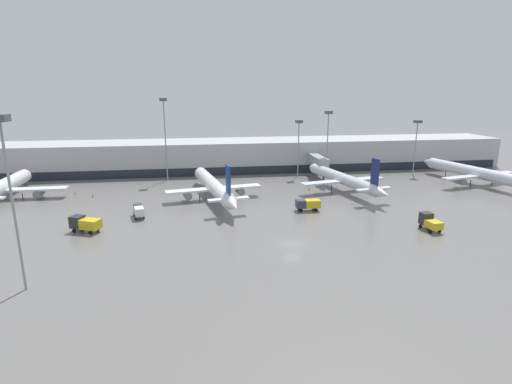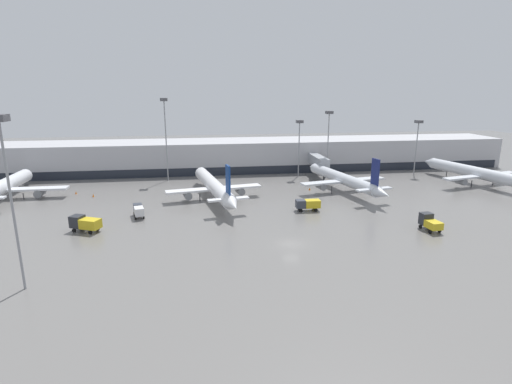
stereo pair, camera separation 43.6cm
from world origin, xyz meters
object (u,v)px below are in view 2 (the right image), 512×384
(apron_light_mast_1, at_px, (418,131))
(apron_light_mast_2, at_px, (4,157))
(traffic_cone_0, at_px, (76,193))
(parked_jet_3, at_px, (2,188))
(service_truck_1, at_px, (85,223))
(traffic_cone_1, at_px, (137,211))
(apron_light_mast_4, at_px, (329,125))
(parked_jet_0, at_px, (344,179))
(traffic_cone_2, at_px, (310,189))
(service_truck_0, at_px, (430,222))
(parked_jet_1, at_px, (481,174))
(service_truck_3, at_px, (308,204))
(apron_light_mast_0, at_px, (165,118))
(parked_jet_2, at_px, (214,186))
(service_truck_2, at_px, (139,210))
(apron_light_mast_3, at_px, (299,131))
(traffic_cone_3, at_px, (93,195))

(apron_light_mast_1, distance_m, apron_light_mast_2, 101.85)
(traffic_cone_0, distance_m, apron_light_mast_2, 50.87)
(parked_jet_3, distance_m, traffic_cone_0, 15.20)
(service_truck_1, xyz_separation_m, traffic_cone_1, (7.31, 9.71, -1.24))
(apron_light_mast_1, relative_size, apron_light_mast_4, 0.85)
(parked_jet_0, bearing_deg, traffic_cone_1, 90.84)
(parked_jet_0, height_order, traffic_cone_0, parked_jet_0)
(traffic_cone_0, height_order, traffic_cone_2, traffic_cone_0)
(service_truck_0, bearing_deg, parked_jet_1, -53.04)
(traffic_cone_1, xyz_separation_m, apron_light_mast_1, (74.58, 27.46, 12.16))
(parked_jet_1, height_order, service_truck_3, parked_jet_1)
(traffic_cone_2, height_order, apron_light_mast_0, apron_light_mast_0)
(parked_jet_0, distance_m, parked_jet_1, 36.70)
(parked_jet_2, bearing_deg, service_truck_3, -132.44)
(parked_jet_3, bearing_deg, traffic_cone_2, -91.38)
(parked_jet_2, height_order, apron_light_mast_1, apron_light_mast_1)
(service_truck_2, distance_m, apron_light_mast_2, 32.86)
(parked_jet_3, height_order, apron_light_mast_4, apron_light_mast_4)
(service_truck_2, height_order, apron_light_mast_0, apron_light_mast_0)
(traffic_cone_0, height_order, apron_light_mast_1, apron_light_mast_1)
(parked_jet_1, height_order, service_truck_2, parked_jet_1)
(service_truck_1, distance_m, traffic_cone_0, 28.74)
(parked_jet_0, bearing_deg, service_truck_1, 98.68)
(parked_jet_3, relative_size, service_truck_3, 6.68)
(parked_jet_2, xyz_separation_m, traffic_cone_0, (-32.17, 9.34, -2.63))
(apron_light_mast_0, distance_m, apron_light_mast_4, 44.20)
(apron_light_mast_0, bearing_deg, service_truck_2, -96.15)
(apron_light_mast_3, bearing_deg, parked_jet_2, -139.53)
(parked_jet_2, distance_m, traffic_cone_3, 28.24)
(service_truck_0, distance_m, traffic_cone_2, 33.45)
(service_truck_3, relative_size, traffic_cone_2, 7.68)
(parked_jet_3, distance_m, apron_light_mast_1, 106.94)
(service_truck_1, height_order, traffic_cone_0, service_truck_1)
(service_truck_2, relative_size, traffic_cone_2, 7.12)
(service_truck_1, bearing_deg, apron_light_mast_0, -82.04)
(service_truck_1, xyz_separation_m, apron_light_mast_1, (81.90, 37.17, 10.92))
(parked_jet_1, xyz_separation_m, apron_light_mast_2, (-92.77, -41.44, 13.30))
(apron_light_mast_2, bearing_deg, apron_light_mast_3, 50.07)
(service_truck_0, bearing_deg, parked_jet_3, 62.89)
(traffic_cone_3, xyz_separation_m, apron_light_mast_1, (86.29, 13.31, 12.12))
(parked_jet_3, bearing_deg, traffic_cone_3, -92.08)
(apron_light_mast_4, bearing_deg, service_truck_2, -147.24)
(traffic_cone_2, distance_m, apron_light_mast_1, 40.03)
(apron_light_mast_3, bearing_deg, service_truck_0, -75.90)
(traffic_cone_3, bearing_deg, service_truck_1, -79.58)
(service_truck_3, bearing_deg, apron_light_mast_2, 32.99)
(service_truck_2, height_order, apron_light_mast_2, apron_light_mast_2)
(parked_jet_3, xyz_separation_m, service_truck_3, (65.37, -18.26, -1.27))
(traffic_cone_3, bearing_deg, apron_light_mast_0, 43.61)
(traffic_cone_3, xyz_separation_m, apron_light_mast_4, (60.02, 13.69, 14.04))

